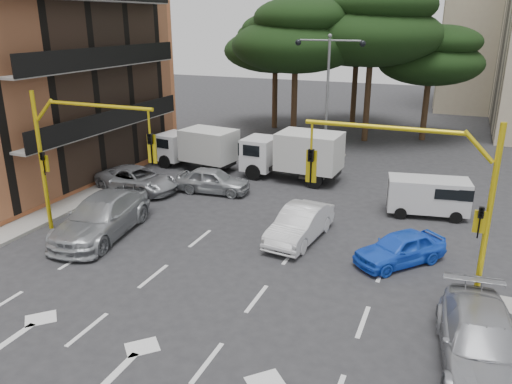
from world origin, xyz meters
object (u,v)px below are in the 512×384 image
Objects in this scene: car_silver_cross_a at (137,179)px; box_truck_b at (292,155)px; car_white_hatch at (300,224)px; car_silver_wagon at (102,217)px; street_lamp_center at (328,78)px; box_truck_a at (197,148)px; signal_mast_right at (428,187)px; van_white at (428,197)px; car_silver_cross_b at (213,180)px; car_silver_parked at (481,343)px; car_blue_compact at (400,248)px; signal_mast_left at (73,146)px.

car_silver_cross_a is 0.82× the size of box_truck_b.
car_white_hatch is 8.35m from car_silver_wagon.
street_lamp_center reaches higher than box_truck_a.
car_silver_cross_a is at bearing 159.04° from signal_mast_right.
van_white is (14.53, 2.24, 0.25)m from car_silver_cross_a.
signal_mast_right is 16.18m from car_silver_cross_a.
car_silver_cross_b is (3.84, 1.34, 0.02)m from car_silver_cross_a.
box_truck_a reaches higher than car_silver_cross_b.
car_silver_parked is at bearing -122.88° from box_truck_a.
car_blue_compact is at bearing -119.96° from car_silver_cross_b.
van_white reaches higher than car_silver_wagon.
signal_mast_right is at bearing 116.78° from car_silver_parked.
van_white reaches higher than car_silver_cross_a.
van_white is 0.70× the size of box_truck_a.
car_silver_parked is at bearing -142.09° from box_truck_b.
car_silver_wagon is 14.67m from van_white.
car_white_hatch is 10.25m from car_silver_cross_a.
car_blue_compact is 12.20m from car_silver_wagon.
street_lamp_center is 10.02m from van_white.
car_white_hatch is 0.84× the size of car_silver_parked.
signal_mast_left reaches higher than car_silver_parked.
van_white is (-0.27, 7.91, -2.98)m from signal_mast_right.
car_blue_compact is (12.80, 2.39, -3.26)m from signal_mast_left.
signal_mast_right reaches higher than car_silver_wagon.
box_truck_a is at bearing 93.63° from box_truck_b.
car_silver_cross_a is (-14.00, 3.28, 0.03)m from car_blue_compact.
box_truck_b is at bearing -108.30° from street_lamp_center.
car_silver_wagon is at bearing -113.70° from street_lamp_center.
box_truck_a is at bearing 33.41° from car_silver_cross_b.
car_silver_parked is (12.86, -9.92, 0.07)m from car_silver_cross_b.
signal_mast_right is at bearing -9.64° from car_silver_wagon.
signal_mast_right is 1.05× the size of car_silver_wagon.
car_silver_cross_a reaches higher than car_blue_compact.
box_truck_b reaches higher than car_silver_cross_a.
car_silver_cross_a is (-1.20, 5.67, -3.24)m from signal_mast_left.
car_silver_cross_a is 18.78m from car_silver_parked.
car_blue_compact is (6.00, -11.62, -4.81)m from street_lamp_center.
signal_mast_right is at bearing -141.47° from box_truck_b.
car_silver_parked is at bearing -108.68° from car_silver_cross_a.
car_silver_wagon is at bearing -69.15° from van_white.
street_lamp_center is 1.54× the size of car_silver_parked.
car_blue_compact is 11.00m from box_truck_b.
car_silver_wagon is at bearing -151.18° from car_silver_cross_a.
car_silver_cross_b is 10.74m from van_white.
car_silver_cross_a is at bearing -151.81° from car_blue_compact.
box_truck_b is (6.06, 0.13, 0.14)m from box_truck_a.
signal_mast_right is 4.13m from car_blue_compact.
van_white is at bearing -90.70° from car_silver_cross_b.
car_silver_cross_b is 4.95m from box_truck_b.
signal_mast_left is 13.43m from car_blue_compact.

